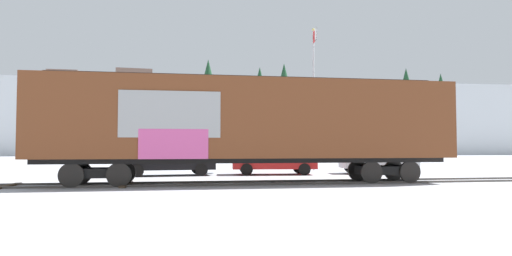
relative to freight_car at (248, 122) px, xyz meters
name	(u,v)px	position (x,y,z in m)	size (l,w,h in m)	color
ground_plane	(263,184)	(0.62, 0.00, -2.55)	(260.00, 260.00, 0.00)	#B2B5BC
track	(284,182)	(1.49, 0.06, -2.51)	(60.01, 4.33, 0.08)	#4C4742
freight_car	(248,122)	(0.00, 0.00, 0.00)	(16.85, 3.71, 4.43)	brown
flagpole	(314,82)	(5.26, 9.55, 3.13)	(0.21, 1.32, 9.28)	silver
hillside	(214,123)	(0.61, 78.62, 4.27)	(158.61, 38.46, 18.26)	silver
parked_car_black	(167,159)	(-3.71, 5.62, -1.69)	(4.91, 2.44, 1.66)	black
parked_car_red	(272,158)	(1.93, 5.86, -1.63)	(4.60, 2.11, 1.83)	#B21E1E
parked_car_silver	(378,159)	(8.02, 6.00, -1.72)	(4.29, 2.25, 1.68)	#B7BABF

